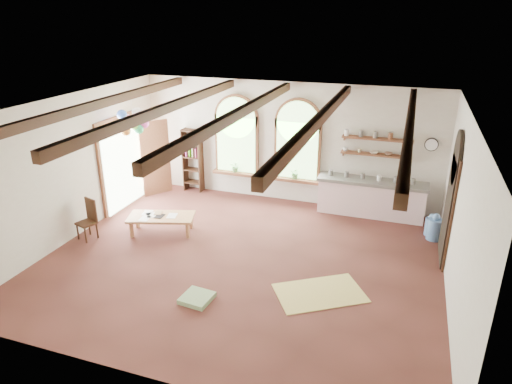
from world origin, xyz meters
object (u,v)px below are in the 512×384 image
at_px(balloon_cluster, 133,122).
at_px(coffee_table, 161,218).
at_px(kitchen_counter, 371,197).
at_px(side_chair, 88,228).

bearing_deg(balloon_cluster, coffee_table, -40.99).
xyz_separation_m(kitchen_counter, side_chair, (-5.94, -3.40, -0.21)).
height_order(kitchen_counter, side_chair, kitchen_counter).
bearing_deg(balloon_cluster, side_chair, -97.28).
height_order(coffee_table, side_chair, side_chair).
relative_size(coffee_table, side_chair, 1.75).
bearing_deg(coffee_table, balloon_cluster, 139.01).
height_order(kitchen_counter, balloon_cluster, balloon_cluster).
relative_size(kitchen_counter, coffee_table, 1.63).
distance_m(kitchen_counter, side_chair, 6.85).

